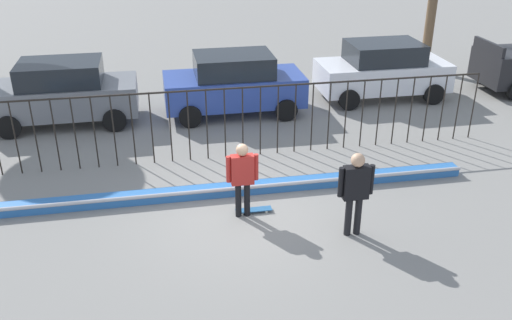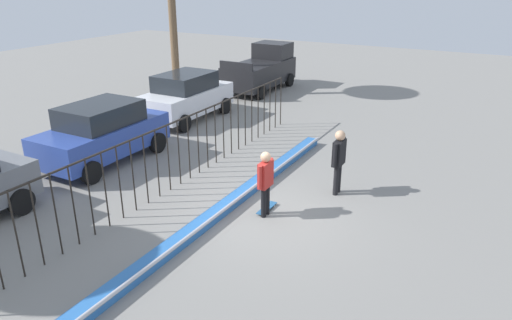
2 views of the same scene
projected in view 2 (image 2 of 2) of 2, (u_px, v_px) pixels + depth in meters
ground_plane at (266, 214)px, 12.03m from camera, size 60.00×60.00×0.00m
bowl_coping_ledge at (232, 201)px, 12.43m from camera, size 11.00×0.40×0.27m
perimeter_fence at (168, 151)px, 12.96m from camera, size 14.04×0.04×1.91m
skateboarder at (265, 178)px, 11.62m from camera, size 0.69×0.26×1.70m
skateboard at (267, 208)px, 12.22m from camera, size 0.80×0.20×0.07m
camera_operator at (339, 156)px, 12.78m from camera, size 0.74×0.28×1.82m
parked_car_blue at (102, 132)px, 15.05m from camera, size 4.30×2.12×1.90m
parked_car_white at (186, 96)px, 19.46m from camera, size 4.30×2.12×1.90m
pickup_truck at (262, 69)px, 24.39m from camera, size 4.70×2.12×2.24m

